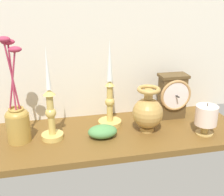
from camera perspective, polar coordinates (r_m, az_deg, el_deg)
ground_plane at (r=113.13cm, az=0.28°, el=-7.20°), size 100.00×36.00×2.40cm
back_wall at (r=119.70cm, az=-1.67°, el=11.43°), size 120.00×2.00×65.00cm
mantel_clock at (r=124.10cm, az=11.79°, el=0.46°), size 13.15×9.83×18.77cm
candlestick_tall_left at (r=114.30cm, az=-0.38°, el=-0.52°), size 9.33×9.33×34.40cm
candlestick_tall_center at (r=105.52cm, az=-11.91°, el=-2.81°), size 8.01×8.01×34.18cm
brass_vase_bulbous at (r=110.99cm, az=7.00°, el=-2.63°), size 11.68×11.68×17.65cm
brass_vase_jar at (r=107.80cm, az=-18.06°, el=-3.74°), size 8.35×8.34×37.53cm
pillar_candle_front at (r=114.08cm, az=17.94°, el=-3.60°), size 8.28×8.28×12.44cm
ivy_sprig at (r=107.72cm, az=-1.85°, el=-6.58°), size 10.85×7.60×4.75cm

